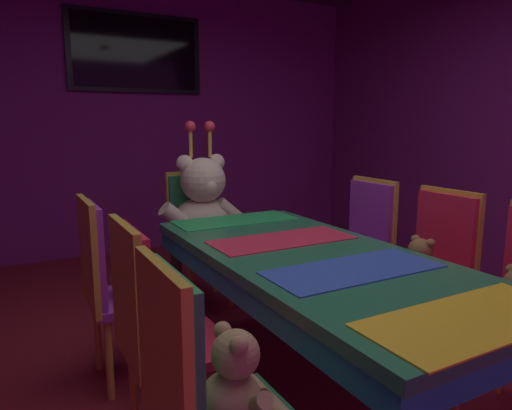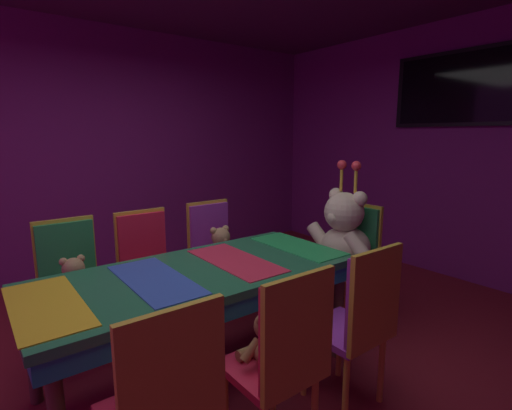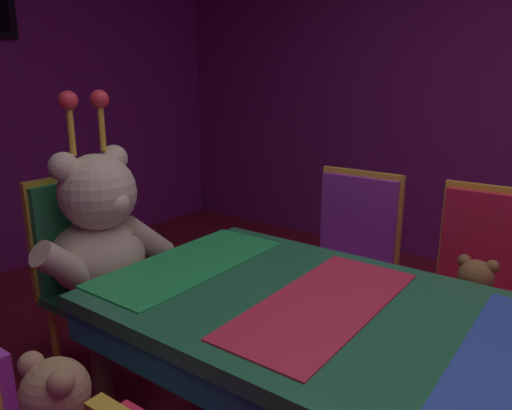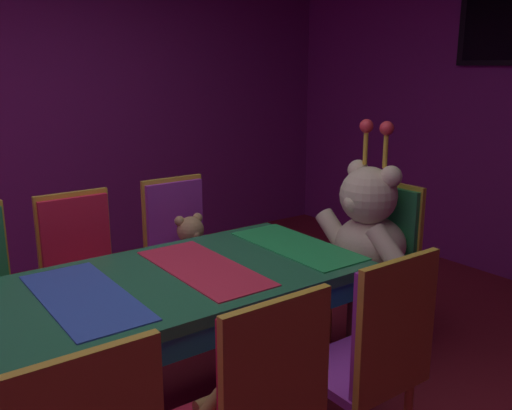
{
  "view_description": "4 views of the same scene",
  "coord_description": "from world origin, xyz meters",
  "px_view_note": "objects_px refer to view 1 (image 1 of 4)",
  "views": [
    {
      "loc": [
        -1.25,
        -1.71,
        1.35
      ],
      "look_at": [
        -0.12,
        0.35,
        0.93
      ],
      "focal_mm": 32.24,
      "sensor_mm": 36.0,
      "label": 1
    },
    {
      "loc": [
        2.05,
        -1.11,
        1.57
      ],
      "look_at": [
        -0.09,
        0.52,
        1.08
      ],
      "focal_mm": 27.0,
      "sensor_mm": 36.0,
      "label": 2
    },
    {
      "loc": [
        -1.23,
        -0.36,
        1.43
      ],
      "look_at": [
        0.08,
        0.6,
        0.99
      ],
      "focal_mm": 34.23,
      "sensor_mm": 36.0,
      "label": 3
    },
    {
      "loc": [
        2.12,
        -0.96,
        1.66
      ],
      "look_at": [
        0.01,
        0.58,
        1.0
      ],
      "focal_mm": 39.08,
      "sensor_mm": 36.0,
      "label": 4
    }
  ],
  "objects_px": {
    "banquet_table": "(314,271)",
    "teddy_left_2": "(135,268)",
    "chair_left_1": "(148,318)",
    "chair_left_2": "(106,273)",
    "teddy_right_1": "(419,265)",
    "wall_tv": "(136,53)",
    "teddy_left_0": "(237,381)",
    "king_teddy_bear": "(204,206)",
    "chair_left_0": "(192,391)",
    "chair_right_2": "(364,237)",
    "throne_chair": "(196,222)",
    "chair_right_1": "(437,258)"
  },
  "relations": [
    {
      "from": "banquet_table",
      "to": "chair_right_1",
      "type": "height_order",
      "value": "chair_right_1"
    },
    {
      "from": "chair_left_0",
      "to": "chair_left_2",
      "type": "xyz_separation_m",
      "value": [
        -0.01,
        1.19,
        0.0
      ]
    },
    {
      "from": "chair_left_0",
      "to": "teddy_left_2",
      "type": "relative_size",
      "value": 2.81
    },
    {
      "from": "teddy_left_2",
      "to": "throne_chair",
      "type": "height_order",
      "value": "throne_chair"
    },
    {
      "from": "chair_left_1",
      "to": "teddy_right_1",
      "type": "bearing_deg",
      "value": 0.64
    },
    {
      "from": "teddy_right_1",
      "to": "chair_right_2",
      "type": "bearing_deg",
      "value": -101.7
    },
    {
      "from": "teddy_left_0",
      "to": "chair_left_1",
      "type": "bearing_deg",
      "value": 101.84
    },
    {
      "from": "banquet_table",
      "to": "throne_chair",
      "type": "distance_m",
      "value": 1.54
    },
    {
      "from": "teddy_left_0",
      "to": "throne_chair",
      "type": "height_order",
      "value": "throne_chair"
    },
    {
      "from": "banquet_table",
      "to": "teddy_left_2",
      "type": "relative_size",
      "value": 5.76
    },
    {
      "from": "chair_left_0",
      "to": "teddy_left_2",
      "type": "bearing_deg",
      "value": 83.43
    },
    {
      "from": "teddy_left_0",
      "to": "teddy_right_1",
      "type": "height_order",
      "value": "teddy_left_0"
    },
    {
      "from": "banquet_table",
      "to": "teddy_right_1",
      "type": "bearing_deg",
      "value": -0.76
    },
    {
      "from": "chair_left_1",
      "to": "chair_left_0",
      "type": "bearing_deg",
      "value": -93.02
    },
    {
      "from": "teddy_left_0",
      "to": "teddy_right_1",
      "type": "distance_m",
      "value": 1.51
    },
    {
      "from": "king_teddy_bear",
      "to": "wall_tv",
      "type": "relative_size",
      "value": 0.67
    },
    {
      "from": "banquet_table",
      "to": "king_teddy_bear",
      "type": "bearing_deg",
      "value": 90.0
    },
    {
      "from": "chair_left_1",
      "to": "king_teddy_bear",
      "type": "distance_m",
      "value": 1.62
    },
    {
      "from": "chair_left_1",
      "to": "chair_right_1",
      "type": "distance_m",
      "value": 1.66
    },
    {
      "from": "chair_left_1",
      "to": "teddy_left_2",
      "type": "height_order",
      "value": "chair_left_1"
    },
    {
      "from": "chair_right_2",
      "to": "throne_chair",
      "type": "bearing_deg",
      "value": -49.64
    },
    {
      "from": "chair_left_0",
      "to": "teddy_left_0",
      "type": "xyz_separation_m",
      "value": [
        0.14,
        -0.0,
        -0.01
      ]
    },
    {
      "from": "banquet_table",
      "to": "chair_left_1",
      "type": "height_order",
      "value": "chair_left_1"
    },
    {
      "from": "chair_left_2",
      "to": "chair_right_1",
      "type": "relative_size",
      "value": 1.0
    },
    {
      "from": "chair_left_1",
      "to": "teddy_left_2",
      "type": "xyz_separation_m",
      "value": [
        0.11,
        0.64,
        0.0
      ]
    },
    {
      "from": "chair_left_1",
      "to": "chair_right_1",
      "type": "xyz_separation_m",
      "value": [
        1.66,
        0.02,
        0.0
      ]
    },
    {
      "from": "wall_tv",
      "to": "chair_left_2",
      "type": "bearing_deg",
      "value": -108.8
    },
    {
      "from": "chair_left_1",
      "to": "chair_left_2",
      "type": "relative_size",
      "value": 1.0
    },
    {
      "from": "teddy_left_0",
      "to": "throne_chair",
      "type": "relative_size",
      "value": 0.32
    },
    {
      "from": "chair_left_0",
      "to": "chair_left_1",
      "type": "height_order",
      "value": "same"
    },
    {
      "from": "chair_left_2",
      "to": "wall_tv",
      "type": "relative_size",
      "value": 0.73
    },
    {
      "from": "banquet_table",
      "to": "teddy_left_2",
      "type": "xyz_separation_m",
      "value": [
        -0.7,
        0.61,
        -0.05
      ]
    },
    {
      "from": "king_teddy_bear",
      "to": "wall_tv",
      "type": "xyz_separation_m",
      "value": [
        -0.0,
        1.73,
        1.3
      ]
    },
    {
      "from": "chair_right_2",
      "to": "teddy_right_1",
      "type": "bearing_deg",
      "value": 78.3
    },
    {
      "from": "banquet_table",
      "to": "throne_chair",
      "type": "height_order",
      "value": "throne_chair"
    },
    {
      "from": "chair_left_2",
      "to": "chair_right_2",
      "type": "distance_m",
      "value": 1.67
    },
    {
      "from": "chair_left_2",
      "to": "teddy_left_2",
      "type": "bearing_deg",
      "value": 0.0
    },
    {
      "from": "throne_chair",
      "to": "teddy_left_2",
      "type": "bearing_deg",
      "value": -37.04
    },
    {
      "from": "teddy_right_1",
      "to": "wall_tv",
      "type": "height_order",
      "value": "wall_tv"
    },
    {
      "from": "teddy_left_0",
      "to": "king_teddy_bear",
      "type": "bearing_deg",
      "value": 70.41
    },
    {
      "from": "king_teddy_bear",
      "to": "teddy_right_1",
      "type": "bearing_deg",
      "value": 26.93
    },
    {
      "from": "king_teddy_bear",
      "to": "throne_chair",
      "type": "bearing_deg",
      "value": 180.0
    },
    {
      "from": "teddy_left_0",
      "to": "chair_right_1",
      "type": "relative_size",
      "value": 0.32
    },
    {
      "from": "teddy_left_0",
      "to": "chair_right_2",
      "type": "xyz_separation_m",
      "value": [
        1.52,
        1.15,
        0.01
      ]
    },
    {
      "from": "banquet_table",
      "to": "wall_tv",
      "type": "bearing_deg",
      "value": 90.0
    },
    {
      "from": "teddy_right_1",
      "to": "banquet_table",
      "type": "bearing_deg",
      "value": -0.76
    },
    {
      "from": "teddy_left_2",
      "to": "chair_left_1",
      "type": "bearing_deg",
      "value": -99.58
    },
    {
      "from": "chair_left_0",
      "to": "chair_right_1",
      "type": "relative_size",
      "value": 1.0
    },
    {
      "from": "teddy_left_2",
      "to": "chair_right_2",
      "type": "height_order",
      "value": "chair_right_2"
    },
    {
      "from": "chair_left_1",
      "to": "throne_chair",
      "type": "xyz_separation_m",
      "value": [
        0.81,
        1.57,
        0.0
      ]
    }
  ]
}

